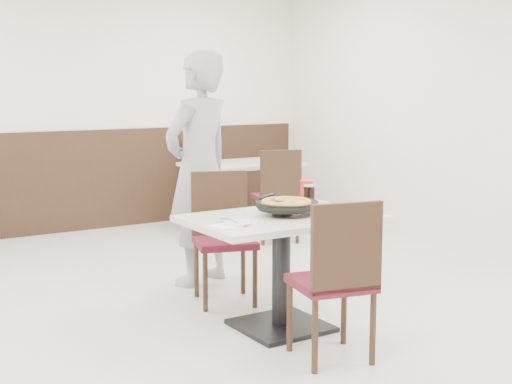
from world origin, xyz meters
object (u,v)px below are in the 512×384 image
chair_far (225,239)px  pizza_pan (287,208)px  side_plate (237,223)px  cola_glass (309,195)px  red_cup (307,191)px  bg_chair_right_near (275,195)px  diner_person (199,168)px  pizza (286,205)px  main_table (281,272)px  chair_near (331,279)px  bg_table_right (242,196)px  bg_chair_right_far (210,181)px

chair_far → pizza_pan: (0.08, -0.67, 0.32)m
side_plate → cola_glass: cola_glass is taller
red_cup → bg_chair_right_near: (1.00, 1.90, -0.35)m
chair_far → side_plate: (-0.36, -0.79, 0.28)m
diner_person → pizza: bearing=69.7°
pizza_pan → red_cup: 0.52m
chair_far → main_table: bearing=110.1°
chair_near → pizza: 0.70m
bg_table_right → cola_glass: bearing=-111.5°
cola_glass → bg_chair_right_far: (1.01, 3.32, -0.34)m
bg_chair_right_near → bg_table_right: bearing=108.4°
main_table → pizza: bearing=24.7°
chair_far → side_plate: chair_far is taller
pizza_pan → diner_person: diner_person is taller
pizza_pan → red_cup: (0.40, 0.33, 0.04)m
main_table → red_cup: size_ratio=7.50×
chair_near → red_cup: bearing=73.8°
chair_near → bg_chair_right_near: 3.20m
pizza_pan → bg_chair_right_near: bearing=57.8°
side_plate → bg_table_right: 3.53m
bg_table_right → bg_chair_right_far: (-0.02, 0.69, 0.10)m
chair_near → bg_chair_right_far: same height
main_table → cola_glass: bearing=32.0°
bg_table_right → pizza_pan: bearing=-115.8°
pizza_pan → red_cup: red_cup is taller
red_cup → bg_chair_right_near: bearing=62.2°
red_cup → bg_chair_right_far: size_ratio=0.17×
chair_far → bg_chair_right_far: 3.24m
chair_near → bg_table_right: bearing=79.0°
pizza → bg_chair_right_near: size_ratio=0.38×
pizza_pan → bg_chair_right_near: (1.40, 2.23, -0.32)m
bg_table_right → main_table: bearing=-116.6°
pizza_pan → main_table: bearing=-166.4°
chair_near → bg_table_right: size_ratio=0.79×
chair_far → side_plate: size_ratio=5.69×
pizza → bg_chair_right_near: bg_chair_right_near is taller
main_table → diner_person: bearing=86.9°
main_table → bg_table_right: same height
cola_glass → red_cup: (0.04, 0.09, 0.02)m
diner_person → bg_table_right: (1.38, 1.62, -0.55)m
pizza_pan → bg_chair_right_far: size_ratio=0.40×
main_table → side_plate: bearing=-165.2°
chair_far → bg_chair_right_near: size_ratio=1.00×
red_cup → bg_chair_right_near: bg_chair_right_near is taller
bg_table_right → pizza: bearing=-115.9°
main_table → cola_glass: size_ratio=9.23×
diner_person → bg_table_right: bearing=-149.9°
chair_near → pizza_pan: 0.68m
bg_table_right → diner_person: bearing=-130.3°
bg_table_right → bg_chair_right_near: 0.65m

